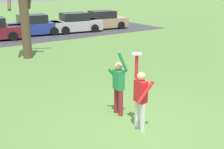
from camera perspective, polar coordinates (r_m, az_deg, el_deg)
The scene contains 9 objects.
ground_plane at distance 8.27m, azimuth 5.61°, elevation -10.29°, with size 120.00×120.00×0.00m, color #567F3D.
person_catcher at distance 7.75m, azimuth 5.66°, elevation -4.25°, with size 0.49×0.56×2.08m.
person_defender at distance 8.64m, azimuth 1.31°, elevation -1.87°, with size 0.49×0.57×2.04m.
frisbee_disc at distance 7.60m, azimuth 4.93°, elevation 4.10°, with size 0.26×0.26×0.02m, color white.
parked_car_blue at distance 23.61m, azimuth -15.13°, elevation 9.27°, with size 4.30×2.43×1.59m.
parked_car_silver at distance 24.54m, azimuth -7.16°, elevation 10.02°, with size 4.30×2.43×1.59m.
parked_car_tan at distance 26.17m, azimuth -1.71°, elevation 10.60°, with size 4.30×2.43×1.59m.
parking_strip at distance 23.08m, azimuth -19.03°, elevation 6.93°, with size 25.72×6.40×0.01m, color #38383D.
bare_tree_tall at distance 16.02m, azimuth -17.05°, elevation 12.10°, with size 2.14×1.68×5.30m.
Camera 1 is at (-4.84, -5.50, 3.84)m, focal length 46.30 mm.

